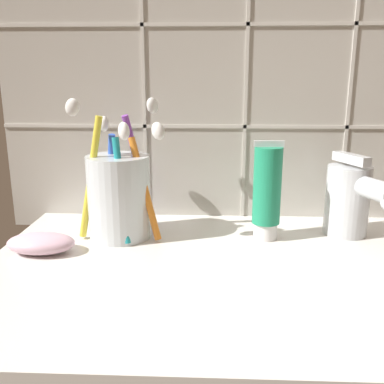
# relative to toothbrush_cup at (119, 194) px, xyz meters

# --- Properties ---
(sink_counter) EXTENTS (0.59, 0.38, 0.02)m
(sink_counter) POSITION_rel_toothbrush_cup_xyz_m (0.16, -0.09, -0.07)
(sink_counter) COLOR silver
(sink_counter) RESTS_ON ground
(tile_wall_backsplash) EXTENTS (0.69, 0.02, 0.42)m
(tile_wall_backsplash) POSITION_rel_toothbrush_cup_xyz_m (0.16, 0.10, 0.13)
(tile_wall_backsplash) COLOR #B7B2A8
(tile_wall_backsplash) RESTS_ON ground
(toothbrush_cup) EXTENTS (0.13, 0.11, 0.18)m
(toothbrush_cup) POSITION_rel_toothbrush_cup_xyz_m (0.00, 0.00, 0.00)
(toothbrush_cup) COLOR silver
(toothbrush_cup) RESTS_ON sink_counter
(toothpaste_tube) EXTENTS (0.04, 0.04, 0.13)m
(toothpaste_tube) POSITION_rel_toothbrush_cup_xyz_m (0.19, -0.00, 0.01)
(toothpaste_tube) COLOR white
(toothpaste_tube) RESTS_ON sink_counter
(sink_faucet) EXTENTS (0.07, 0.11, 0.11)m
(sink_faucet) POSITION_rel_toothbrush_cup_xyz_m (0.31, 0.02, -0.01)
(sink_faucet) COLOR silver
(sink_faucet) RESTS_ON sink_counter
(soap_bar) EXTENTS (0.08, 0.05, 0.02)m
(soap_bar) POSITION_rel_toothbrush_cup_xyz_m (-0.09, -0.06, -0.05)
(soap_bar) COLOR #DBB2C6
(soap_bar) RESTS_ON sink_counter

